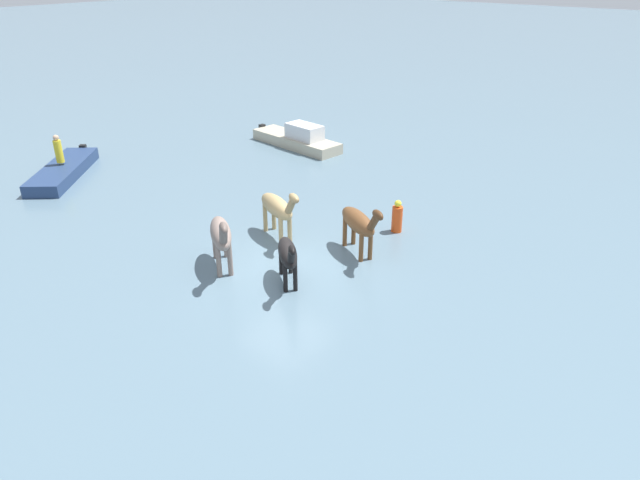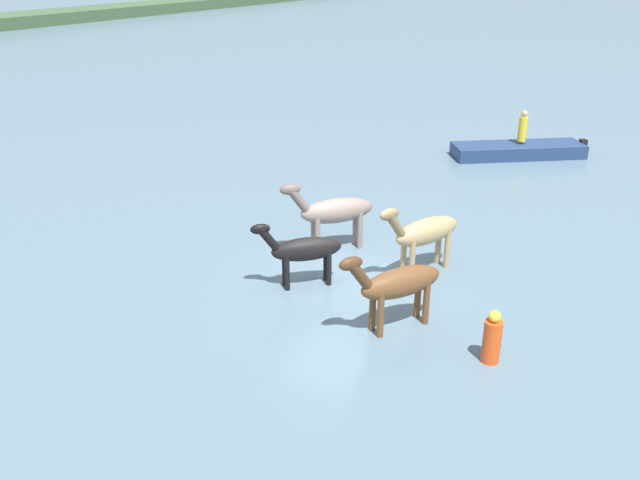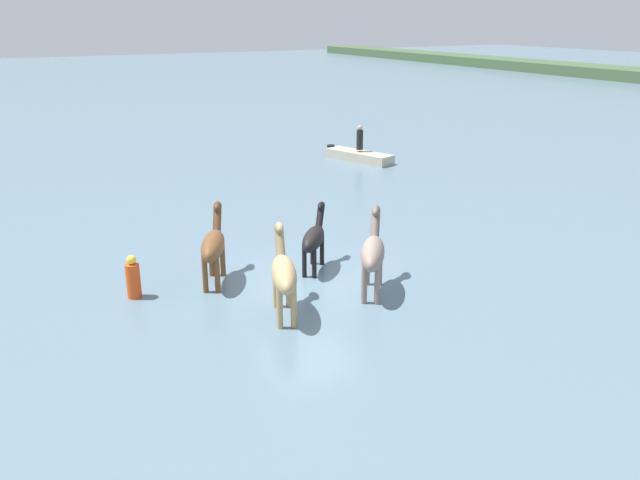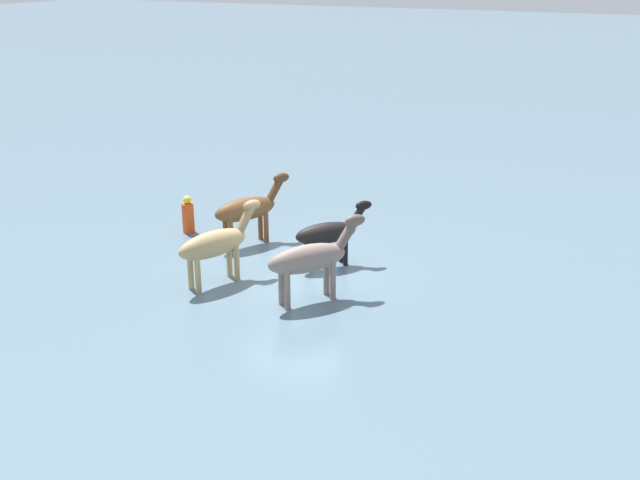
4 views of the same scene
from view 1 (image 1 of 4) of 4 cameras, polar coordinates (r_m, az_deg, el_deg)
The scene contains 9 objects.
ground_plane at distance 17.41m, azimuth -3.51°, elevation -2.83°, with size 214.18×214.18×0.00m, color slate.
horse_mid_herd at distance 17.83m, azimuth 3.89°, elevation 1.71°, with size 2.37×1.49×1.93m.
horse_dark_mare at distance 17.18m, azimuth -9.76°, elevation 0.53°, with size 2.31×1.84×2.00m.
horse_chestnut_trailing at distance 16.21m, azimuth -3.19°, elevation -1.40°, with size 1.89×1.69×1.71m.
horse_lead at distance 18.89m, azimuth -4.19°, elevation 3.22°, with size 2.49×1.27×1.96m.
boat_skiff_near at distance 27.02m, azimuth -23.98°, elevation 6.12°, with size 4.39×4.72×0.75m.
boat_dinghy_port at distance 28.76m, azimuth -2.22°, elevation 9.81°, with size 5.29×1.91×1.35m.
person_watcher_seated at distance 26.83m, azimuth -24.44°, elevation 8.12°, with size 0.32×0.32×1.19m.
buoy_channel_marker at distance 19.68m, azimuth 7.63°, elevation 2.21°, with size 0.36×0.36×1.14m.
Camera 1 is at (-10.44, 11.08, 8.45)m, focal length 32.39 mm.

